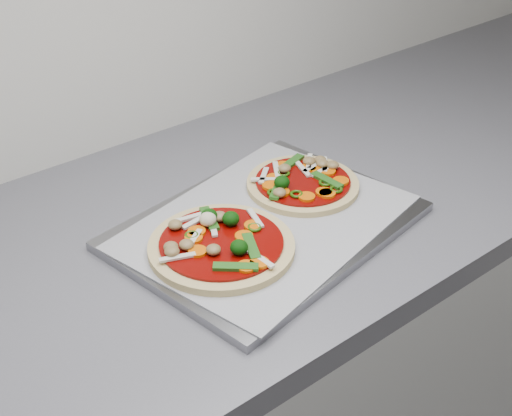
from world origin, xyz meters
TOP-DOWN VIEW (x-y plane):
  - baking_tray at (0.59, 1.24)m, footprint 0.45×0.36m
  - parchment at (0.59, 1.24)m, footprint 0.45×0.37m
  - pizza_left at (0.49, 1.22)m, footprint 0.24×0.24m
  - pizza_right at (0.69, 1.27)m, footprint 0.20×0.20m

SIDE VIEW (x-z plane):
  - baking_tray at x=0.59m, z-range 0.90..0.91m
  - parchment at x=0.59m, z-range 0.91..0.92m
  - pizza_right at x=0.69m, z-range 0.91..0.94m
  - pizza_left at x=0.49m, z-range 0.91..0.94m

